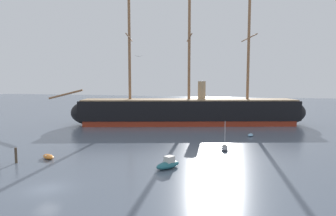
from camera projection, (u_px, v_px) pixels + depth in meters
The scene contains 9 objects.
ground_plane at pixel (47, 189), 32.76m from camera, with size 400.00×400.00×0.00m, color slate.
tall_ship at pixel (189, 111), 80.98m from camera, with size 69.28×26.44×34.23m.
dinghy_foreground_left at pixel (48, 157), 45.45m from camera, with size 3.05×2.47×0.67m.
motorboat_foreground_right at pixel (168, 164), 40.45m from camera, with size 3.50×4.29×1.68m.
sailboat_mid_right at pixel (225, 147), 51.56m from camera, with size 1.48×3.97×5.06m.
dinghy_alongside_stern at pixel (251, 135), 63.94m from camera, with size 1.46×2.61×0.58m.
motorboat_distant_centre at pixel (185, 117), 92.43m from camera, with size 3.53×4.10×1.63m.
mooring_piling_nearest at pixel (16, 155), 43.01m from camera, with size 0.36×0.36×2.30m, color #4C3D2D.
seagull_in_flight at pixel (139, 56), 43.54m from camera, with size 0.91×0.86×0.13m.
Camera 1 is at (21.76, -26.88, 12.07)m, focal length 31.19 mm.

